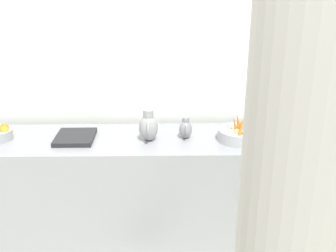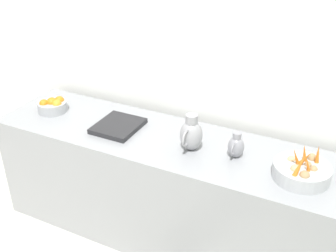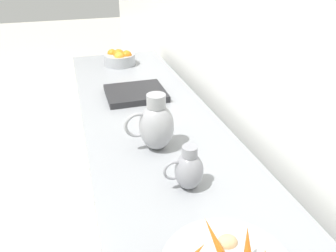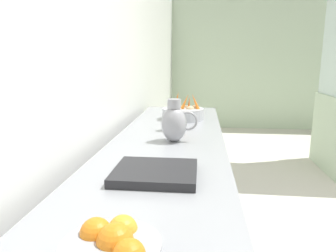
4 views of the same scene
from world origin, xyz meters
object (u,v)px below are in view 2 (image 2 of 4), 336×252
vegetable_colander (302,170)px  metal_pitcher_short (236,146)px  metal_pitcher_tall (191,134)px  orange_bowl (53,105)px

vegetable_colander → metal_pitcher_short: vegetable_colander is taller
metal_pitcher_tall → vegetable_colander: bearing=89.3°
orange_bowl → metal_pitcher_tall: 1.19m
metal_pitcher_tall → metal_pitcher_short: size_ratio=1.44×
vegetable_colander → metal_pitcher_tall: (-0.01, -0.72, 0.06)m
vegetable_colander → metal_pitcher_short: (-0.05, -0.42, 0.03)m
metal_pitcher_tall → orange_bowl: bearing=-91.7°
metal_pitcher_tall → metal_pitcher_short: 0.30m
orange_bowl → metal_pitcher_tall: metal_pitcher_tall is taller
orange_bowl → metal_pitcher_short: size_ratio=1.29×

